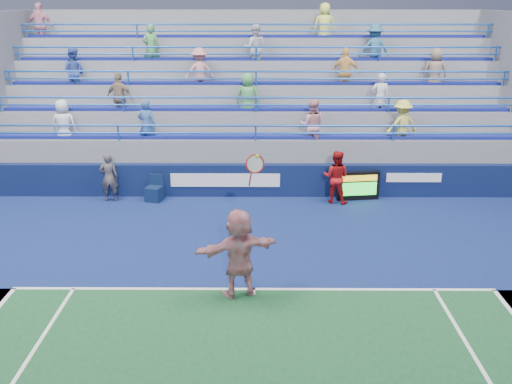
{
  "coord_description": "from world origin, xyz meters",
  "views": [
    {
      "loc": [
        0.13,
        -11.53,
        6.28
      ],
      "look_at": [
        0.04,
        2.5,
        1.5
      ],
      "focal_mm": 40.0,
      "sensor_mm": 36.0,
      "label": 1
    }
  ],
  "objects_px": {
    "serve_speed_board": "(358,186)",
    "judge_chair": "(154,193)",
    "line_judge": "(109,177)",
    "tennis_player": "(239,253)",
    "ball_girl": "(336,177)"
  },
  "relations": [
    {
      "from": "serve_speed_board",
      "to": "tennis_player",
      "type": "height_order",
      "value": "tennis_player"
    },
    {
      "from": "tennis_player",
      "to": "line_judge",
      "type": "xyz_separation_m",
      "value": [
        -4.42,
        6.19,
        -0.21
      ]
    },
    {
      "from": "ball_girl",
      "to": "tennis_player",
      "type": "bearing_deg",
      "value": 84.23
    },
    {
      "from": "serve_speed_board",
      "to": "line_judge",
      "type": "relative_size",
      "value": 0.87
    },
    {
      "from": "tennis_player",
      "to": "ball_girl",
      "type": "height_order",
      "value": "tennis_player"
    },
    {
      "from": "serve_speed_board",
      "to": "judge_chair",
      "type": "height_order",
      "value": "serve_speed_board"
    },
    {
      "from": "serve_speed_board",
      "to": "ball_girl",
      "type": "xyz_separation_m",
      "value": [
        -0.77,
        -0.24,
        0.38
      ]
    },
    {
      "from": "serve_speed_board",
      "to": "line_judge",
      "type": "bearing_deg",
      "value": -179.08
    },
    {
      "from": "serve_speed_board",
      "to": "judge_chair",
      "type": "relative_size",
      "value": 1.63
    },
    {
      "from": "judge_chair",
      "to": "serve_speed_board",
      "type": "bearing_deg",
      "value": 1.05
    },
    {
      "from": "tennis_player",
      "to": "line_judge",
      "type": "distance_m",
      "value": 7.61
    },
    {
      "from": "line_judge",
      "to": "ball_girl",
      "type": "relative_size",
      "value": 0.93
    },
    {
      "from": "serve_speed_board",
      "to": "line_judge",
      "type": "xyz_separation_m",
      "value": [
        -8.08,
        -0.13,
        0.32
      ]
    },
    {
      "from": "judge_chair",
      "to": "ball_girl",
      "type": "xyz_separation_m",
      "value": [
        5.87,
        -0.12,
        0.59
      ]
    },
    {
      "from": "serve_speed_board",
      "to": "judge_chair",
      "type": "distance_m",
      "value": 6.65
    }
  ]
}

